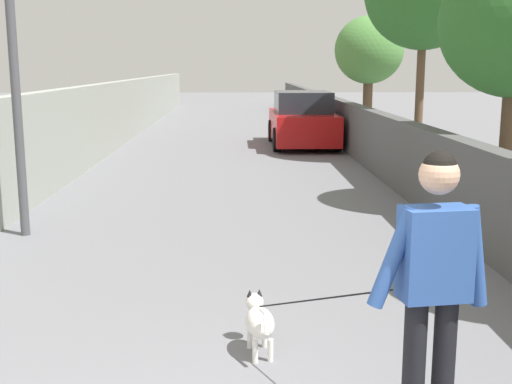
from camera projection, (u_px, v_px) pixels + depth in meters
The scene contains 8 objects.
ground_plane at pixel (229, 156), 16.41m from camera, with size 80.00×80.00×0.00m, color slate.
wall_left at pixel (80, 129), 14.18m from camera, with size 48.00×0.30×1.81m, color #999E93.
fence_right at pixel (373, 139), 14.43m from camera, with size 48.00×0.30×1.28m, color #4C4C4C.
tree_right_near at pixel (369, 51), 20.94m from camera, with size 2.21×2.21×3.83m.
lamp_post at pixel (11, 28), 8.29m from camera, with size 0.36×0.36×3.93m.
person_skateboarder at pixel (434, 277), 3.62m from camera, with size 0.27×0.72×1.72m.
dog at pixel (260, 320), 5.14m from camera, with size 1.73×1.06×1.06m.
car_near at pixel (302, 121), 18.42m from camera, with size 3.91×1.80×1.54m.
Camera 1 is at (-2.30, -0.19, 2.25)m, focal length 45.71 mm.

